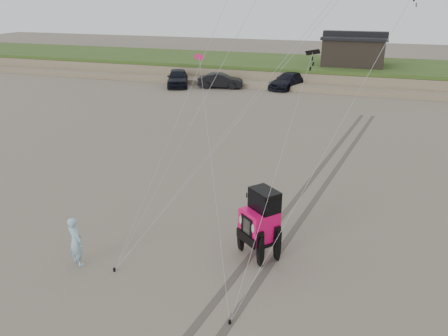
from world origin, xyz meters
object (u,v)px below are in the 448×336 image
(man, at_px, (76,241))
(truck_c, at_px, (288,81))
(truck_a, at_px, (178,78))
(cabin, at_px, (354,50))
(truck_b, at_px, (221,81))
(jeep, at_px, (259,230))

(man, bearing_deg, truck_c, -69.50)
(truck_c, bearing_deg, truck_a, -146.88)
(truck_c, bearing_deg, cabin, 66.62)
(truck_a, bearing_deg, truck_c, -9.81)
(cabin, xyz_separation_m, truck_b, (-11.89, -7.67, -2.52))
(cabin, bearing_deg, truck_b, -147.16)
(jeep, bearing_deg, man, -116.99)
(truck_b, relative_size, jeep, 0.82)
(cabin, relative_size, jeep, 1.21)
(truck_b, distance_m, man, 30.46)
(truck_a, xyz_separation_m, truck_c, (10.68, 2.36, -0.10))
(cabin, distance_m, jeep, 35.34)
(cabin, height_order, truck_c, cabin)
(truck_a, height_order, truck_c, truck_a)
(truck_b, height_order, jeep, jeep)
(truck_c, bearing_deg, truck_b, -142.49)
(truck_a, relative_size, jeep, 0.93)
(cabin, height_order, truck_a, cabin)
(truck_c, xyz_separation_m, man, (-1.15, -31.94, 0.14))
(cabin, xyz_separation_m, man, (-6.72, -37.70, -2.36))
(jeep, relative_size, man, 3.02)
(man, bearing_deg, jeep, -134.05)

